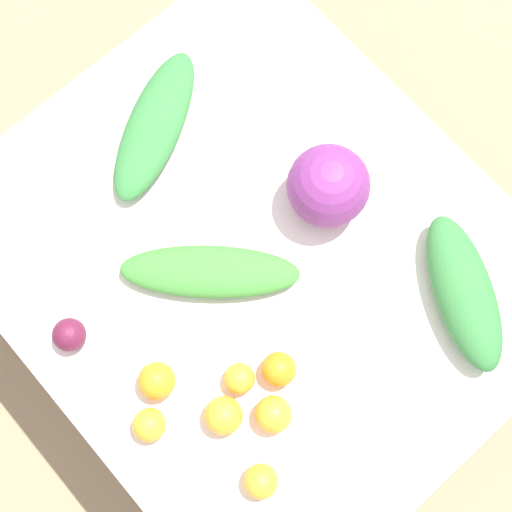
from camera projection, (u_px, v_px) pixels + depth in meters
The scene contains 14 objects.
ground_plane at pixel (256, 313), 2.34m from camera, with size 8.00×8.00×0.00m, color #937A5B.
dining_table at pixel (256, 267), 1.70m from camera, with size 1.24×1.07×0.75m.
cabbage_purple at pixel (327, 184), 1.55m from camera, with size 0.18×0.18×0.18m, color #7A2D75.
greens_bunch_dandelion at pixel (210, 272), 1.57m from camera, with size 0.40×0.12×0.06m, color #3D8433.
greens_bunch_scallion at pixel (464, 292), 1.54m from camera, with size 0.35×0.13×0.10m, color #337538.
greens_bunch_beet_tops at pixel (155, 125), 1.65m from camera, with size 0.39×0.13×0.07m, color #337538.
beet_root at pixel (69, 335), 1.53m from camera, with size 0.07×0.07×0.07m, color #5B1933.
orange_0 at pixel (224, 416), 1.48m from camera, with size 0.08×0.08×0.08m, color orange.
orange_1 at pixel (157, 381), 1.50m from camera, with size 0.08×0.08×0.08m, color orange.
orange_2 at pixel (149, 425), 1.48m from camera, with size 0.07×0.07×0.07m, color orange.
orange_3 at pixel (279, 369), 1.51m from camera, with size 0.08×0.08×0.08m, color orange.
orange_4 at pixel (273, 414), 1.48m from camera, with size 0.08×0.08×0.08m, color orange.
orange_5 at pixel (239, 378), 1.51m from camera, with size 0.07×0.07×0.07m, color orange.
orange_6 at pixel (261, 481), 1.46m from camera, with size 0.07×0.07×0.07m, color orange.
Camera 1 is at (0.29, -0.26, 2.31)m, focal length 50.00 mm.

